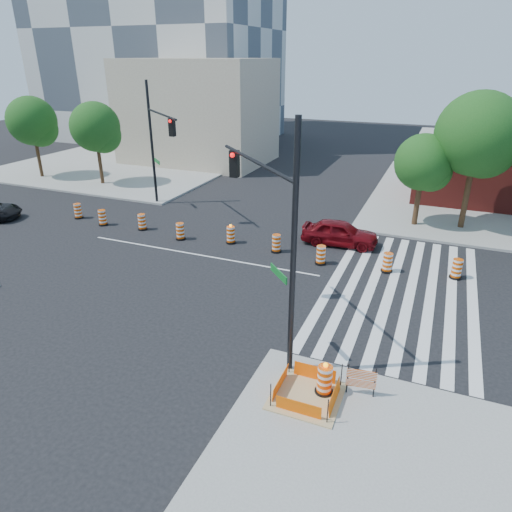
{
  "coord_description": "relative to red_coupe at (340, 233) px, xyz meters",
  "views": [
    {
      "loc": [
        11.95,
        -20.36,
        10.21
      ],
      "look_at": [
        4.27,
        -1.86,
        1.4
      ],
      "focal_mm": 32.0,
      "sensor_mm": 36.0,
      "label": 1
    }
  ],
  "objects": [
    {
      "name": "tree_north_c",
      "position": [
        3.85,
        5.06,
        3.23
      ],
      "size": [
        3.55,
        3.49,
        5.94
      ],
      "color": "#382314",
      "rests_on": "ground"
    },
    {
      "name": "tree_north_b",
      "position": [
        -21.94,
        5.71,
        3.87
      ],
      "size": [
        4.05,
        4.05,
        6.88
      ],
      "color": "#382314",
      "rests_on": "ground"
    },
    {
      "name": "beige_midrise",
      "position": [
        -18.93,
        17.49,
        4.25
      ],
      "size": [
        14.0,
        10.0,
        10.0
      ],
      "primitive_type": "cube",
      "color": "tan",
      "rests_on": "ground"
    },
    {
      "name": "lane_centerline",
      "position": [
        -6.93,
        -4.51,
        -0.74
      ],
      "size": [
        14.0,
        0.12,
        0.01
      ],
      "primitive_type": "cube",
      "color": "silver",
      "rests_on": "ground"
    },
    {
      "name": "pit_drum",
      "position": [
        2.54,
        -13.14,
        -0.11
      ],
      "size": [
        0.61,
        0.61,
        1.19
      ],
      "color": "black",
      "rests_on": "ground"
    },
    {
      "name": "median_drum_1",
      "position": [
        -15.1,
        -2.6,
        -0.27
      ],
      "size": [
        0.6,
        0.6,
        1.02
      ],
      "color": "black",
      "rests_on": "ground"
    },
    {
      "name": "ground",
      "position": [
        -6.93,
        -4.51,
        -0.75
      ],
      "size": [
        120.0,
        120.0,
        0.0
      ],
      "primitive_type": "plane",
      "color": "black",
      "rests_on": "ground"
    },
    {
      "name": "tree_north_a",
      "position": [
        -28.67,
        5.54,
        4.03
      ],
      "size": [
        4.19,
        4.19,
        7.12
      ],
      "color": "#382314",
      "rests_on": "ground"
    },
    {
      "name": "median_drum_7",
      "position": [
        3.11,
        -2.7,
        -0.27
      ],
      "size": [
        0.6,
        0.6,
        1.02
      ],
      "color": "black",
      "rests_on": "ground"
    },
    {
      "name": "excavation_pit",
      "position": [
        2.07,
        -13.51,
        -0.53
      ],
      "size": [
        2.2,
        2.2,
        0.9
      ],
      "color": "tan",
      "rests_on": "ground"
    },
    {
      "name": "median_drum_4",
      "position": [
        -6.0,
        -2.21,
        -0.26
      ],
      "size": [
        0.6,
        0.6,
        1.18
      ],
      "color": "black",
      "rests_on": "ground"
    },
    {
      "name": "crosswalk_east",
      "position": [
        4.02,
        -4.51,
        -0.74
      ],
      "size": [
        6.75,
        13.5,
        0.01
      ],
      "color": "silver",
      "rests_on": "ground"
    },
    {
      "name": "median_drum_6",
      "position": [
        -0.29,
        -3.06,
        -0.27
      ],
      "size": [
        0.6,
        0.6,
        1.02
      ],
      "color": "black",
      "rests_on": "ground"
    },
    {
      "name": "tree_north_d",
      "position": [
        6.66,
        5.64,
        4.95
      ],
      "size": [
        4.99,
        4.99,
        8.48
      ],
      "color": "#382314",
      "rests_on": "ground"
    },
    {
      "name": "median_drum_5",
      "position": [
        -3.05,
        -2.43,
        -0.27
      ],
      "size": [
        0.6,
        0.6,
        1.02
      ],
      "color": "black",
      "rests_on": "ground"
    },
    {
      "name": "sidewalk_nw",
      "position": [
        -24.93,
        13.49,
        -0.67
      ],
      "size": [
        22.0,
        22.0,
        0.15
      ],
      "primitive_type": "cube",
      "color": "gray",
      "rests_on": "ground"
    },
    {
      "name": "median_drum_3",
      "position": [
        -9.07,
        -2.84,
        -0.27
      ],
      "size": [
        0.6,
        0.6,
        1.02
      ],
      "color": "black",
      "rests_on": "ground"
    },
    {
      "name": "median_drum_2",
      "position": [
        -12.21,
        -2.31,
        -0.27
      ],
      "size": [
        0.6,
        0.6,
        1.02
      ],
      "color": "black",
      "rests_on": "ground"
    },
    {
      "name": "barricade",
      "position": [
        3.63,
        -12.76,
        0.02
      ],
      "size": [
        0.95,
        0.18,
        1.12
      ],
      "rotation": [
        0.0,
        0.0,
        0.15
      ],
      "color": "#DF4C04",
      "rests_on": "ground"
    },
    {
      "name": "signal_pole_se",
      "position": [
        -0.16,
        -11.07,
        4.5
      ],
      "size": [
        4.64,
        4.74,
        8.58
      ],
      "rotation": [
        0.0,
        0.0,
        2.35
      ],
      "color": "black",
      "rests_on": "ground"
    },
    {
      "name": "signal_pole_nw",
      "position": [
        -13.25,
        1.72,
        4.5
      ],
      "size": [
        4.98,
        4.39,
        8.58
      ],
      "rotation": [
        0.0,
        0.0,
        -0.72
      ],
      "color": "black",
      "rests_on": "ground"
    },
    {
      "name": "median_drum_0",
      "position": [
        -17.58,
        -2.11,
        -0.27
      ],
      "size": [
        0.6,
        0.6,
        1.02
      ],
      "color": "black",
      "rests_on": "ground"
    },
    {
      "name": "median_drum_8",
      "position": [
        6.4,
        -2.15,
        -0.27
      ],
      "size": [
        0.6,
        0.6,
        1.02
      ],
      "color": "black",
      "rests_on": "ground"
    },
    {
      "name": "red_coupe",
      "position": [
        0.0,
        0.0,
        0.0
      ],
      "size": [
        4.5,
        2.04,
        1.5
      ],
      "primitive_type": "imported",
      "rotation": [
        0.0,
        0.0,
        1.63
      ],
      "color": "#62080E",
      "rests_on": "ground"
    }
  ]
}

